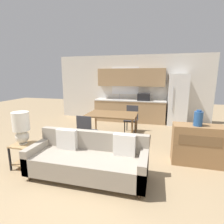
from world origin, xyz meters
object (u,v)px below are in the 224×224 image
couch (89,159)px  side_table (24,152)px  dining_chair_far_right (131,118)px  dining_chair_near_left (86,130)px  refrigerator (177,100)px  table_lamp (21,126)px  dining_table (112,116)px  credenza (197,145)px  vase (198,119)px

couch → side_table: bearing=-178.8°
couch → dining_chair_far_right: bearing=82.1°
dining_chair_near_left → refrigerator: bearing=-125.8°
side_table → dining_chair_near_left: size_ratio=0.58×
table_lamp → dining_chair_far_right: table_lamp is taller
side_table → dining_table: bearing=57.2°
credenza → vase: (-0.03, -0.04, 0.58)m
vase → dining_chair_near_left: 2.62m
couch → table_lamp: table_lamp is taller
refrigerator → dining_chair_far_right: 2.11m
credenza → side_table: bearing=-163.2°
refrigerator → vase: (0.07, -3.22, 0.05)m
couch → vase: 2.34m
couch → dining_chair_far_right: dining_chair_far_right is taller
side_table → table_lamp: size_ratio=0.78×
table_lamp → vase: bearing=16.1°
couch → credenza: (2.05, 1.01, 0.10)m
vase → dining_chair_near_left: vase is taller
dining_table → dining_chair_near_left: dining_chair_near_left is taller
table_lamp → dining_chair_near_left: bearing=54.0°
dining_chair_far_right → credenza: bearing=-44.3°
vase → dining_table: bearing=153.1°
dining_table → side_table: bearing=-122.8°
side_table → dining_chair_near_left: 1.50m
dining_chair_near_left → dining_table: bearing=-115.1°
refrigerator → table_lamp: size_ratio=2.93×
side_table → dining_chair_near_left: bearing=54.8°
refrigerator → dining_table: 2.97m
credenza → dining_chair_far_right: bearing=132.2°
credenza → vase: vase is taller
dining_table → table_lamp: 2.46m
side_table → couch: bearing=1.2°
refrigerator → dining_chair_far_right: size_ratio=2.17×
refrigerator → dining_chair_near_left: refrigerator is taller
dining_table → dining_chair_far_right: 0.96m
vase → dining_chair_near_left: (-2.56, 0.22, -0.52)m
table_lamp → credenza: 3.64m
refrigerator → dining_table: size_ratio=1.34×
refrigerator → couch: 4.66m
table_lamp → dining_chair_near_left: (0.88, 1.21, -0.39)m
refrigerator → vase: 3.22m
refrigerator → table_lamp: 5.39m
side_table → credenza: 3.60m
side_table → dining_chair_far_right: size_ratio=0.58×
table_lamp → dining_chair_near_left: 1.54m
couch → table_lamp: size_ratio=3.32×
refrigerator → dining_chair_far_right: (-1.55, -1.34, -0.47)m
refrigerator → credenza: 3.22m
dining_chair_far_right → refrigerator: bearing=44.4°
dining_table → dining_chair_near_left: bearing=-119.0°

